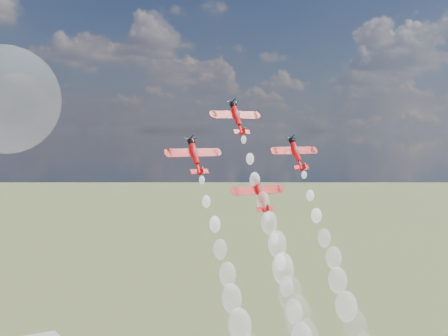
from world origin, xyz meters
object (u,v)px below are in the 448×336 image
plane_slot (260,193)px  plane_right (296,153)px  plane_lead (237,117)px  plane_left (195,155)px

plane_slot → plane_right: bearing=18.7°
plane_lead → plane_right: bearing=-18.7°
plane_left → plane_right: size_ratio=1.00×
plane_left → plane_right: same height
plane_right → plane_slot: 15.89m
plane_lead → plane_right: plane_lead is taller
plane_lead → plane_left: plane_lead is taller
plane_right → plane_slot: plane_right is taller
plane_slot → plane_left: bearing=161.3°
plane_slot → plane_lead: bearing=90.0°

